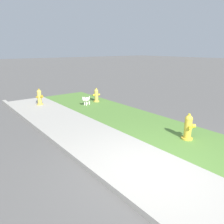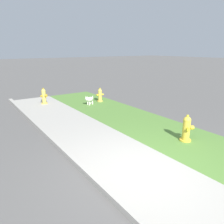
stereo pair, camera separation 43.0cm
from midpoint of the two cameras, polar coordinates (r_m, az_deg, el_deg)
name	(u,v)px [view 2 (the right image)]	position (r m, az deg, el deg)	size (l,w,h in m)	color
ground_plane	(144,172)	(5.08, 10.74, -15.18)	(120.00, 120.00, 0.00)	#5B5956
sidewalk_pavement	(144,172)	(5.08, 10.74, -15.14)	(18.00, 1.98, 0.01)	#ADA89E
grass_verge	(203,147)	(6.68, 24.35, -8.41)	(18.00, 2.42, 0.01)	#568438
street_curb	(103,186)	(4.46, 0.47, -18.89)	(18.00, 0.16, 0.12)	#ADA89E
fire_hydrant_by_grass_verge	(100,95)	(11.17, -2.08, 4.41)	(0.36, 0.39, 0.70)	gold
fire_hydrant_across_street	(187,129)	(6.80, 20.62, -4.08)	(0.38, 0.37, 0.80)	gold
fire_hydrant_near_corner	(44,96)	(11.12, -16.32, 3.95)	(0.36, 0.38, 0.79)	gold
small_white_dog	(89,99)	(10.55, -4.80, 3.29)	(0.30, 0.50, 0.46)	silver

